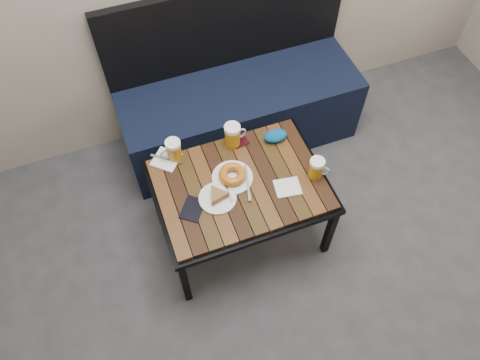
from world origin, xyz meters
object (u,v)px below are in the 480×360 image
object	(u,v)px
cafe_table	(240,188)
passport_navy	(193,209)
plate_bagel	(232,176)
plate_pie	(218,197)
passport_burgundy	(238,139)
knit_pouch	(275,136)
beer_mug_right	(317,168)
beer_mug_left	(173,150)
bench	(238,106)
beer_mug_centre	(233,135)

from	to	relation	value
cafe_table	passport_navy	size ratio (longest dim) A/B	6.52
plate_bagel	plate_pie	bearing A→B (deg)	-141.11
plate_pie	passport_navy	bearing A→B (deg)	-174.78
passport_burgundy	knit_pouch	world-z (taller)	knit_pouch
cafe_table	beer_mug_right	bearing A→B (deg)	-12.96
cafe_table	beer_mug_right	size ratio (longest dim) A/B	7.27
beer_mug_left	plate_pie	distance (m)	0.33
cafe_table	knit_pouch	distance (m)	0.34
knit_pouch	beer_mug_right	bearing A→B (deg)	-70.83
bench	knit_pouch	xyz separation A→B (m)	(0.03, -0.46, 0.23)
beer_mug_left	beer_mug_right	bearing A→B (deg)	148.00
beer_mug_left	plate_bagel	distance (m)	0.32
passport_navy	passport_burgundy	xyz separation A→B (m)	(0.34, 0.32, -0.00)
beer_mug_left	plate_bagel	size ratio (longest dim) A/B	0.47
beer_mug_centre	passport_burgundy	distance (m)	0.07
plate_bagel	beer_mug_right	bearing A→B (deg)	-17.50
cafe_table	beer_mug_centre	world-z (taller)	beer_mug_centre
cafe_table	beer_mug_right	distance (m)	0.39
plate_bagel	passport_burgundy	world-z (taller)	plate_bagel
beer_mug_left	knit_pouch	world-z (taller)	beer_mug_left
bench	cafe_table	size ratio (longest dim) A/B	1.67
beer_mug_left	beer_mug_right	size ratio (longest dim) A/B	1.06
beer_mug_right	knit_pouch	xyz separation A→B (m)	(-0.10, 0.28, -0.03)
bench	beer_mug_right	bearing A→B (deg)	-80.05
beer_mug_right	plate_pie	xyz separation A→B (m)	(-0.49, 0.04, -0.04)
cafe_table	beer_mug_right	xyz separation A→B (m)	(0.36, -0.08, 0.10)
beer_mug_left	plate_pie	size ratio (longest dim) A/B	0.68
beer_mug_left	bench	bearing A→B (deg)	-144.01
beer_mug_centre	passport_burgundy	world-z (taller)	beer_mug_centre
bench	passport_burgundy	xyz separation A→B (m)	(-0.15, -0.39, 0.20)
plate_bagel	passport_navy	world-z (taller)	plate_bagel
bench	beer_mug_right	size ratio (longest dim) A/B	12.12
beer_mug_right	knit_pouch	size ratio (longest dim) A/B	0.94
plate_pie	plate_bagel	world-z (taller)	plate_bagel
beer_mug_left	passport_burgundy	bearing A→B (deg)	177.17
passport_burgundy	bench	bearing A→B (deg)	60.55
bench	cafe_table	xyz separation A→B (m)	(-0.23, -0.65, 0.16)
plate_pie	passport_navy	xyz separation A→B (m)	(-0.13, -0.01, -0.02)
plate_bagel	passport_burgundy	bearing A→B (deg)	63.78
bench	beer_mug_right	world-z (taller)	bench
beer_mug_right	cafe_table	bearing A→B (deg)	-159.52
beer_mug_centre	plate_pie	distance (m)	0.35
cafe_table	knit_pouch	size ratio (longest dim) A/B	6.82
beer_mug_right	plate_bagel	distance (m)	0.41
bench	plate_bagel	world-z (taller)	bench
plate_pie	passport_burgundy	world-z (taller)	plate_pie
cafe_table	beer_mug_centre	xyz separation A→B (m)	(0.05, 0.24, 0.11)
beer_mug_right	plate_bagel	world-z (taller)	beer_mug_right
beer_mug_right	passport_navy	bearing A→B (deg)	-148.87
beer_mug_left	passport_navy	xyz separation A→B (m)	(-0.00, -0.32, -0.06)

